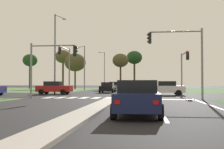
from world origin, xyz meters
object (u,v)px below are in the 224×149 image
car_navy_fifth (138,98)px  street_lamp_second (56,50)px  car_black_second (108,87)px  treeline_fourth (121,61)px  treeline_second (63,57)px  treeline_fifth (134,58)px  treeline_near (30,61)px  street_lamp_third (84,65)px  car_grey_fourth (115,86)px  traffic_signal_near_left (49,60)px  car_white_sixth (166,88)px  traffic_signal_near_right (182,51)px  traffic_signal_far_left (66,62)px  street_lamp_fourth (104,68)px  car_red_near (54,88)px  treeline_third (75,62)px  traffic_signal_far_right (184,64)px

car_navy_fifth → street_lamp_second: 24.50m
car_black_second → treeline_fourth: size_ratio=0.57×
treeline_second → treeline_fifth: bearing=-0.3°
car_navy_fifth → treeline_near: treeline_near is taller
street_lamp_third → car_black_second: bearing=-63.2°
treeline_near → treeline_fourth: bearing=-10.1°
street_lamp_third → treeline_fifth: bearing=58.7°
car_grey_fourth → traffic_signal_near_left: traffic_signal_near_left is taller
traffic_signal_near_left → treeline_fifth: 41.79m
street_lamp_second → treeline_fifth: (8.68, 31.91, 1.64)m
car_white_sixth → street_lamp_third: 23.52m
traffic_signal_near_right → traffic_signal_near_left: traffic_signal_near_right is taller
car_grey_fourth → treeline_fourth: treeline_fourth is taller
traffic_signal_far_left → treeline_fourth: (5.19, 24.47, 1.96)m
car_grey_fourth → street_lamp_third: size_ratio=0.51×
street_lamp_fourth → street_lamp_second: bearing=-89.8°
street_lamp_fourth → treeline_fourth: street_lamp_fourth is taller
car_red_near → treeline_third: bearing=-171.3°
car_white_sixth → treeline_fifth: (-4.67, 33.45, 6.36)m
car_black_second → treeline_near: treeline_near is taller
car_grey_fourth → car_navy_fifth: 35.57m
traffic_signal_far_right → treeline_second: 38.93m
car_black_second → traffic_signal_far_left: size_ratio=0.72×
traffic_signal_far_left → traffic_signal_far_right: bearing=-1.6°
car_black_second → treeline_fifth: treeline_fifth is taller
car_red_near → treeline_second: bearing=-165.4°
car_black_second → street_lamp_fourth: street_lamp_fourth is taller
car_red_near → street_lamp_third: 18.24m
street_lamp_third → treeline_third: 10.26m
car_red_near → street_lamp_second: (0.01, 0.52, 4.73)m
treeline_third → treeline_fourth: 10.03m
street_lamp_third → treeline_third: bearing=113.0°
traffic_signal_near_right → treeline_second: size_ratio=0.66×
treeline_fourth → traffic_signal_near_left: bearing=-95.6°
car_black_second → car_white_sixth: size_ratio=1.03×
street_lamp_third → treeline_fourth: (6.05, 9.48, 1.55)m
car_black_second → treeline_near: 34.08m
car_navy_fifth → street_lamp_fourth: (-10.82, 65.11, 4.67)m
treeline_second → treeline_fifth: 17.17m
traffic_signal_far_left → street_lamp_fourth: (-0.83, 41.24, 1.26)m
car_black_second → car_navy_fifth: (4.84, -26.98, 0.03)m
car_grey_fourth → street_lamp_second: (-5.94, -13.71, 4.73)m
traffic_signal_far_left → treeline_second: size_ratio=0.66×
street_lamp_fourth → treeline_second: bearing=-125.8°
traffic_signal_near_right → street_lamp_third: (-14.41, 26.54, 0.43)m
car_red_near → treeline_third: size_ratio=0.54×
street_lamp_fourth → traffic_signal_far_left: bearing=-88.8°
car_grey_fourth → traffic_signal_far_right: traffic_signal_far_right is taller
traffic_signal_far_right → treeline_third: (-20.03, 24.81, 2.15)m
car_navy_fifth → treeline_third: treeline_third is taller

